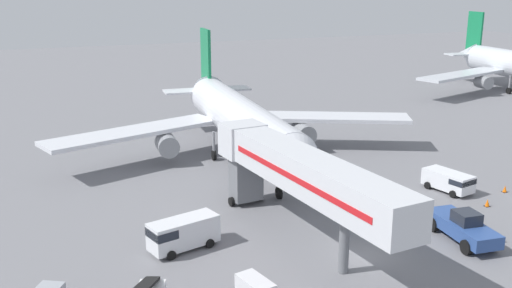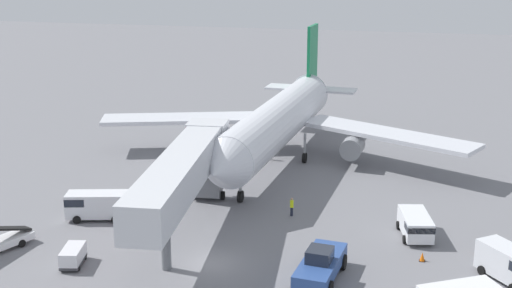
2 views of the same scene
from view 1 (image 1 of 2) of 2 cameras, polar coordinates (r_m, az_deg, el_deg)
name	(u,v)px [view 1 (image 1 of 2)]	position (r m, az deg, el deg)	size (l,w,h in m)	color
ground_plane	(364,255)	(43.22, 10.54, -10.63)	(300.00, 300.00, 0.00)	slate
airplane_at_gate	(238,119)	(63.16, -1.73, 2.50)	(41.58, 38.60, 13.07)	silver
jet_bridge	(295,170)	(43.42, 3.80, -2.59)	(5.62, 22.75, 7.11)	silver
pushback_tug	(463,227)	(46.92, 19.60, -7.63)	(3.14, 6.69, 2.44)	#2D4C8E
service_van_rear_right	(182,233)	(43.14, -7.27, -8.59)	(5.50, 3.23, 2.33)	silver
service_van_near_center	(449,181)	(57.15, 18.38, -3.41)	(3.07, 4.96, 1.84)	white
baggage_cart_mid_right	(255,288)	(36.85, -0.05, -13.91)	(1.89, 2.92, 1.36)	#38383D
ground_crew_worker_foreground	(341,190)	(52.99, 8.29, -4.46)	(0.44, 0.44, 1.65)	#1E2333
safety_cone_alpha	(487,203)	(54.80, 21.68, -5.36)	(0.45, 0.45, 0.68)	black
safety_cone_bravo	(505,189)	(59.03, 23.16, -4.05)	(0.43, 0.43, 0.66)	black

